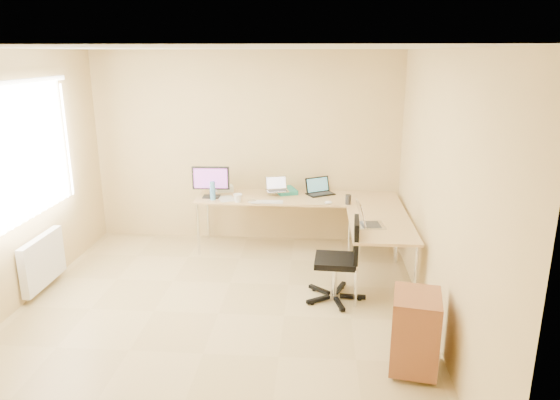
# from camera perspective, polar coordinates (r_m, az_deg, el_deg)

# --- Properties ---
(floor) EXTENTS (4.50, 4.50, 0.00)m
(floor) POSITION_cam_1_polar(r_m,az_deg,el_deg) (5.36, -6.90, -12.51)
(floor) COLOR tan
(floor) RESTS_ON ground
(ceiling) EXTENTS (4.50, 4.50, 0.00)m
(ceiling) POSITION_cam_1_polar(r_m,az_deg,el_deg) (4.70, -8.02, 16.52)
(ceiling) COLOR white
(ceiling) RESTS_ON ground
(wall_back) EXTENTS (4.50, 0.00, 4.50)m
(wall_back) POSITION_cam_1_polar(r_m,az_deg,el_deg) (7.03, -3.81, 5.84)
(wall_back) COLOR tan
(wall_back) RESTS_ON ground
(wall_front) EXTENTS (4.50, 0.00, 4.50)m
(wall_front) POSITION_cam_1_polar(r_m,az_deg,el_deg) (2.84, -16.51, -10.95)
(wall_front) COLOR tan
(wall_front) RESTS_ON ground
(wall_left) EXTENTS (0.00, 4.50, 4.50)m
(wall_left) POSITION_cam_1_polar(r_m,az_deg,el_deg) (5.67, -28.70, 1.32)
(wall_left) COLOR tan
(wall_left) RESTS_ON ground
(wall_right) EXTENTS (0.00, 4.50, 4.50)m
(wall_right) POSITION_cam_1_polar(r_m,az_deg,el_deg) (4.90, 17.39, 0.53)
(wall_right) COLOR tan
(wall_right) RESTS_ON ground
(desk_main) EXTENTS (2.65, 0.70, 0.73)m
(desk_main) POSITION_cam_1_polar(r_m,az_deg,el_deg) (6.82, 1.93, -2.59)
(desk_main) COLOR tan
(desk_main) RESTS_ON ground
(desk_return) EXTENTS (0.70, 1.30, 0.73)m
(desk_return) POSITION_cam_1_polar(r_m,az_deg,el_deg) (5.92, 11.04, -5.88)
(desk_return) COLOR tan
(desk_return) RESTS_ON ground
(monitor) EXTENTS (0.49, 0.17, 0.42)m
(monitor) POSITION_cam_1_polar(r_m,az_deg,el_deg) (6.70, -7.74, 2.03)
(monitor) COLOR black
(monitor) RESTS_ON desk_main
(book_stack) EXTENTS (0.35, 0.40, 0.06)m
(book_stack) POSITION_cam_1_polar(r_m,az_deg,el_deg) (6.90, 0.65, 1.07)
(book_stack) COLOR #1D7867
(book_stack) RESTS_ON desk_main
(laptop_center) EXTENTS (0.34, 0.30, 0.19)m
(laptop_center) POSITION_cam_1_polar(r_m,az_deg,el_deg) (6.74, -0.31, 1.76)
(laptop_center) COLOR #B9B9B9
(laptop_center) RESTS_ON desk_main
(laptop_black) EXTENTS (0.44, 0.40, 0.22)m
(laptop_black) POSITION_cam_1_polar(r_m,az_deg,el_deg) (6.81, 4.56, 1.53)
(laptop_black) COLOR black
(laptop_black) RESTS_ON desk_main
(keyboard) EXTENTS (0.41, 0.13, 0.02)m
(keyboard) POSITION_cam_1_polar(r_m,az_deg,el_deg) (6.45, -1.46, -0.21)
(keyboard) COLOR silver
(keyboard) RESTS_ON desk_main
(mouse) EXTENTS (0.12, 0.10, 0.04)m
(mouse) POSITION_cam_1_polar(r_m,az_deg,el_deg) (6.42, 5.45, -0.28)
(mouse) COLOR white
(mouse) RESTS_ON desk_main
(mug) EXTENTS (0.14, 0.14, 0.11)m
(mug) POSITION_cam_1_polar(r_m,az_deg,el_deg) (6.48, -4.74, 0.23)
(mug) COLOR white
(mug) RESTS_ON desk_main
(cd_stack) EXTENTS (0.13, 0.13, 0.03)m
(cd_stack) POSITION_cam_1_polar(r_m,az_deg,el_deg) (6.47, -3.17, -0.14)
(cd_stack) COLOR white
(cd_stack) RESTS_ON desk_main
(water_bottle) EXTENTS (0.08, 0.08, 0.24)m
(water_bottle) POSITION_cam_1_polar(r_m,az_deg,el_deg) (6.60, -7.55, 1.05)
(water_bottle) COLOR #5092C5
(water_bottle) RESTS_ON desk_main
(papers) EXTENTS (0.31, 0.35, 0.01)m
(papers) POSITION_cam_1_polar(r_m,az_deg,el_deg) (6.65, -6.00, 0.15)
(papers) COLOR beige
(papers) RESTS_ON desk_main
(white_box) EXTENTS (0.26, 0.22, 0.08)m
(white_box) POSITION_cam_1_polar(r_m,az_deg,el_deg) (7.00, -6.21, 1.28)
(white_box) COLOR silver
(white_box) RESTS_ON desk_main
(desk_fan) EXTENTS (0.32, 0.32, 0.31)m
(desk_fan) POSITION_cam_1_polar(r_m,az_deg,el_deg) (6.99, -7.23, 2.20)
(desk_fan) COLOR white
(desk_fan) RESTS_ON desk_main
(black_cup) EXTENTS (0.08, 0.08, 0.12)m
(black_cup) POSITION_cam_1_polar(r_m,az_deg,el_deg) (6.42, 7.64, 0.05)
(black_cup) COLOR #2A2929
(black_cup) RESTS_ON desk_main
(laptop_return) EXTENTS (0.38, 0.31, 0.23)m
(laptop_return) POSITION_cam_1_polar(r_m,az_deg,el_deg) (5.64, 10.14, -1.77)
(laptop_return) COLOR silver
(laptop_return) RESTS_ON desk_return
(office_chair) EXTENTS (0.58, 0.58, 0.92)m
(office_chair) POSITION_cam_1_polar(r_m,az_deg,el_deg) (5.43, 6.19, -6.20)
(office_chair) COLOR black
(office_chair) RESTS_ON ground
(cabinet) EXTENTS (0.45, 0.52, 0.64)m
(cabinet) POSITION_cam_1_polar(r_m,az_deg,el_deg) (4.46, 14.89, -13.98)
(cabinet) COLOR brown
(cabinet) RESTS_ON ground
(radiator) EXTENTS (0.09, 0.80, 0.55)m
(radiator) POSITION_cam_1_polar(r_m,az_deg,el_deg) (6.24, -25.04, -6.18)
(radiator) COLOR white
(radiator) RESTS_ON ground
(window) EXTENTS (0.10, 1.80, 1.40)m
(window) POSITION_cam_1_polar(r_m,az_deg,el_deg) (5.93, -26.59, 4.66)
(window) COLOR white
(window) RESTS_ON wall_left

